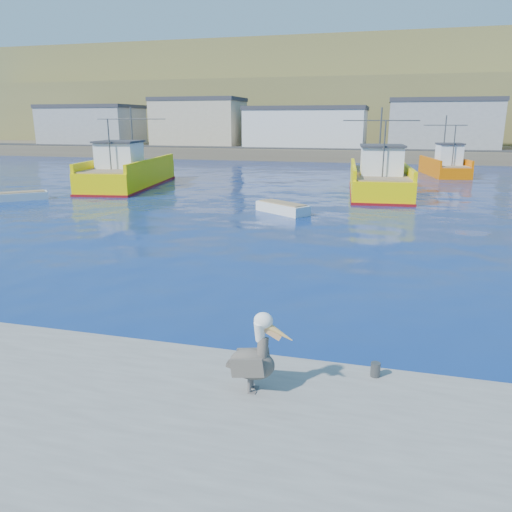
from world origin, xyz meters
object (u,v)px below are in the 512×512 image
at_px(pelican, 254,358).
at_px(trawler_yellow_a, 128,173).
at_px(boat_orange, 445,166).
at_px(skiff_left, 22,197).
at_px(skiff_mid, 283,209).
at_px(trawler_yellow_b, 379,180).

bearing_deg(pelican, trawler_yellow_a, 122.47).
relative_size(trawler_yellow_a, boat_orange, 1.55).
xyz_separation_m(skiff_left, skiff_mid, (19.42, -0.28, 0.02)).
relative_size(trawler_yellow_b, boat_orange, 1.42).
xyz_separation_m(trawler_yellow_a, skiff_left, (-3.74, -8.90, -0.92)).
bearing_deg(skiff_mid, boat_orange, 65.31).
relative_size(boat_orange, skiff_left, 2.68).
height_order(boat_orange, skiff_left, boat_orange).
relative_size(boat_orange, pelican, 5.48).
height_order(trawler_yellow_a, trawler_yellow_b, trawler_yellow_a).
distance_m(trawler_yellow_a, trawler_yellow_b, 21.24).
bearing_deg(skiff_left, pelican, -43.27).
height_order(trawler_yellow_b, skiff_left, trawler_yellow_b).
xyz_separation_m(trawler_yellow_a, trawler_yellow_b, (21.22, 0.98, -0.05)).
distance_m(trawler_yellow_a, pelican, 36.72).
bearing_deg(boat_orange, skiff_left, -140.77).
bearing_deg(trawler_yellow_a, skiff_left, -112.79).
xyz_separation_m(trawler_yellow_b, pelican, (-1.50, -31.96, 0.10)).
distance_m(trawler_yellow_b, skiff_mid, 11.61).
bearing_deg(skiff_left, trawler_yellow_a, 67.21).
height_order(boat_orange, skiff_mid, boat_orange).
relative_size(skiff_mid, pelican, 2.29).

